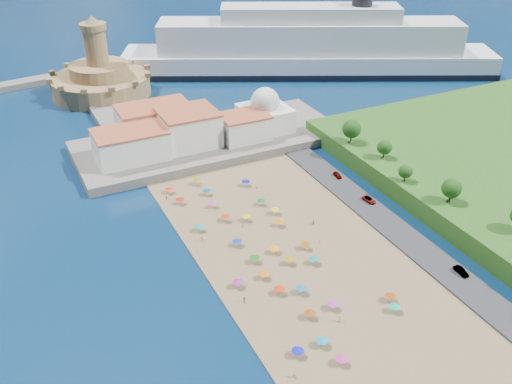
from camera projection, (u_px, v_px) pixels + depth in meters
ground at (287, 272)px, 135.21m from camera, size 700.00×700.00×0.00m
terrace at (210, 141)px, 194.85m from camera, size 90.00×36.00×3.00m
jetty at (121, 117)px, 213.78m from camera, size 18.00×70.00×2.40m
waterfront_buildings at (172, 130)px, 187.18m from camera, size 57.00×29.00×11.00m
domed_building at (265, 113)px, 197.13m from camera, size 16.00×16.00×15.00m
fortress at (100, 79)px, 234.28m from camera, size 40.00×40.00×32.40m
cruise_ship at (309, 49)px, 256.50m from camera, size 162.11×95.08×36.71m
beach_parasols at (302, 292)px, 125.91m from camera, size 32.09×116.83×2.20m
beachgoers at (282, 269)px, 134.62m from camera, size 31.94×102.02×1.90m
parked_cars at (414, 234)px, 146.55m from camera, size 2.56×74.53×1.41m
hillside_trees at (470, 202)px, 143.50m from camera, size 15.46×109.52×7.69m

